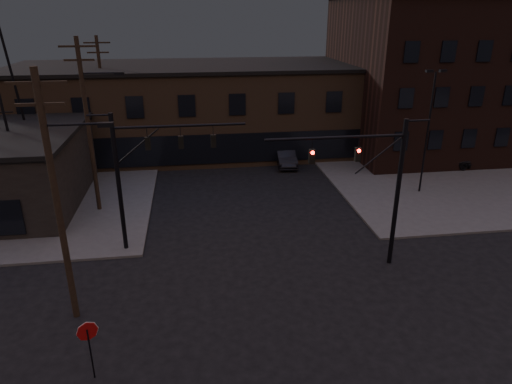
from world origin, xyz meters
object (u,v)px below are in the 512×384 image
(parked_car_lot_b, at_px, (471,157))
(car_crossing, at_px, (286,157))
(parked_car_lot_a, at_px, (442,159))
(traffic_signal_far, at_px, (141,167))
(traffic_signal_near, at_px, (378,179))
(stop_sign, at_px, (88,337))

(parked_car_lot_b, height_order, car_crossing, parked_car_lot_b)
(parked_car_lot_a, xyz_separation_m, parked_car_lot_b, (2.96, 0.41, -0.07))
(car_crossing, bearing_deg, traffic_signal_far, -123.73)
(traffic_signal_near, relative_size, parked_car_lot_a, 1.67)
(parked_car_lot_a, bearing_deg, parked_car_lot_b, -74.76)
(stop_sign, relative_size, parked_car_lot_a, 0.52)
(car_crossing, bearing_deg, parked_car_lot_b, -5.37)
(stop_sign, distance_m, parked_car_lot_b, 35.68)
(parked_car_lot_a, bearing_deg, traffic_signal_near, 147.32)
(stop_sign, xyz_separation_m, parked_car_lot_b, (28.51, 21.43, -0.95))
(traffic_signal_far, bearing_deg, car_crossing, 52.12)
(traffic_signal_far, distance_m, parked_car_lot_a, 26.96)
(traffic_signal_far, relative_size, stop_sign, 3.23)
(parked_car_lot_b, distance_m, car_crossing, 16.43)
(traffic_signal_near, distance_m, stop_sign, 15.17)
(parked_car_lot_a, bearing_deg, car_crossing, 84.02)
(traffic_signal_near, xyz_separation_m, parked_car_lot_a, (12.19, 14.54, -3.96))
(stop_sign, bearing_deg, car_crossing, 63.01)
(stop_sign, bearing_deg, traffic_signal_near, 25.90)
(parked_car_lot_a, height_order, parked_car_lot_b, parked_car_lot_a)
(traffic_signal_far, relative_size, car_crossing, 1.72)
(parked_car_lot_a, bearing_deg, traffic_signal_far, 121.76)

